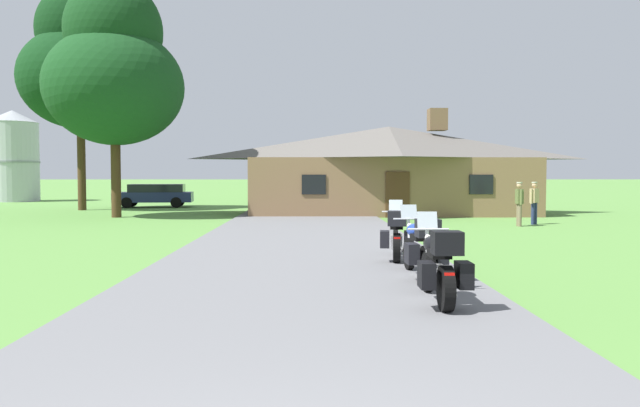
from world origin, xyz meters
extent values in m
plane|color=#56893D|center=(0.00, 20.00, 0.00)|extent=(500.00, 500.00, 0.00)
cube|color=slate|center=(0.00, 18.00, 0.03)|extent=(6.40, 80.00, 0.06)
cylinder|color=black|center=(2.06, 7.22, 0.38)|extent=(0.12, 0.64, 0.64)
cylinder|color=black|center=(2.04, 5.78, 0.38)|extent=(0.16, 0.64, 0.64)
cube|color=silver|center=(2.05, 6.48, 0.44)|extent=(0.27, 0.56, 0.30)
ellipsoid|color=black|center=(2.05, 6.74, 0.89)|extent=(0.31, 0.52, 0.26)
cube|color=black|center=(2.05, 6.28, 0.80)|extent=(0.29, 0.52, 0.10)
cylinder|color=silver|center=(2.06, 7.18, 1.08)|extent=(0.66, 0.04, 0.03)
cylinder|color=silver|center=(2.06, 7.22, 0.74)|extent=(0.06, 0.24, 0.73)
cube|color=#B2BCC6|center=(2.06, 7.28, 1.22)|extent=(0.32, 0.11, 0.27)
sphere|color=silver|center=(2.06, 7.18, 0.94)|extent=(0.11, 0.11, 0.11)
cube|color=black|center=(2.04, 5.73, 1.02)|extent=(0.40, 0.37, 0.32)
cube|color=red|center=(2.04, 5.56, 0.60)|extent=(0.14, 0.03, 0.06)
cylinder|color=silver|center=(2.18, 6.10, 0.28)|extent=(0.08, 0.55, 0.07)
cube|color=black|center=(1.78, 5.83, 0.56)|extent=(0.21, 0.40, 0.36)
cube|color=black|center=(2.30, 5.83, 0.56)|extent=(0.21, 0.40, 0.36)
cylinder|color=black|center=(2.14, 9.56, 0.38)|extent=(0.15, 0.65, 0.64)
cylinder|color=black|center=(2.22, 8.12, 0.38)|extent=(0.19, 0.65, 0.64)
cube|color=silver|center=(2.18, 8.82, 0.44)|extent=(0.29, 0.57, 0.30)
ellipsoid|color=#1E3899|center=(2.17, 9.08, 0.89)|extent=(0.33, 0.54, 0.26)
cube|color=black|center=(2.19, 8.62, 0.80)|extent=(0.31, 0.54, 0.10)
cylinder|color=silver|center=(2.14, 9.52, 1.08)|extent=(0.66, 0.07, 0.03)
cylinder|color=silver|center=(2.14, 9.56, 0.74)|extent=(0.07, 0.24, 0.73)
cube|color=#B2BCC6|center=(2.13, 9.62, 1.22)|extent=(0.33, 0.13, 0.27)
sphere|color=silver|center=(2.14, 9.52, 0.94)|extent=(0.11, 0.11, 0.11)
cube|color=black|center=(2.22, 8.07, 1.02)|extent=(0.42, 0.38, 0.32)
cube|color=red|center=(2.23, 7.90, 0.60)|extent=(0.14, 0.04, 0.06)
cylinder|color=silver|center=(2.34, 8.45, 0.28)|extent=(0.10, 0.55, 0.07)
cube|color=black|center=(1.96, 8.16, 0.56)|extent=(0.22, 0.41, 0.36)
cube|color=black|center=(2.48, 8.19, 0.56)|extent=(0.22, 0.41, 0.36)
cylinder|color=black|center=(2.20, 11.96, 0.38)|extent=(0.19, 0.65, 0.64)
cylinder|color=black|center=(2.03, 10.53, 0.38)|extent=(0.23, 0.65, 0.64)
cube|color=silver|center=(2.11, 11.23, 0.44)|extent=(0.33, 0.59, 0.30)
ellipsoid|color=silver|center=(2.14, 11.49, 0.89)|extent=(0.36, 0.55, 0.26)
cube|color=black|center=(2.09, 11.03, 0.80)|extent=(0.34, 0.55, 0.10)
cylinder|color=silver|center=(2.20, 11.92, 1.08)|extent=(0.66, 0.11, 0.03)
cylinder|color=silver|center=(2.20, 11.96, 0.74)|extent=(0.09, 0.24, 0.73)
cube|color=#B2BCC6|center=(2.21, 12.02, 1.22)|extent=(0.33, 0.15, 0.27)
sphere|color=silver|center=(2.20, 11.92, 0.94)|extent=(0.11, 0.11, 0.11)
cube|color=black|center=(2.02, 10.49, 1.02)|extent=(0.44, 0.41, 0.32)
cube|color=red|center=(2.00, 10.32, 0.60)|extent=(0.14, 0.05, 0.06)
cylinder|color=silver|center=(2.21, 10.84, 0.28)|extent=(0.14, 0.55, 0.07)
cube|color=black|center=(1.78, 10.62, 0.56)|extent=(0.25, 0.42, 0.36)
cube|color=black|center=(2.29, 10.55, 0.56)|extent=(0.25, 0.42, 0.36)
cube|color=brown|center=(4.15, 28.58, 1.38)|extent=(13.68, 6.45, 2.76)
pyramid|color=#5B5651|center=(4.15, 28.58, 3.58)|extent=(14.50, 6.84, 1.65)
cube|color=brown|center=(6.61, 28.58, 4.76)|extent=(0.90, 0.90, 1.10)
cube|color=#472D19|center=(4.15, 25.33, 1.05)|extent=(1.10, 0.08, 2.10)
cube|color=black|center=(0.32, 25.33, 1.52)|extent=(1.10, 0.06, 0.90)
cube|color=black|center=(7.98, 25.33, 1.52)|extent=(1.10, 0.06, 0.90)
cylinder|color=navy|center=(8.92, 21.33, 0.43)|extent=(0.14, 0.14, 0.86)
cylinder|color=navy|center=(9.05, 21.45, 0.43)|extent=(0.14, 0.14, 0.86)
cube|color=tan|center=(8.99, 21.39, 1.14)|extent=(0.42, 0.40, 0.56)
cylinder|color=tan|center=(8.81, 21.24, 1.12)|extent=(0.09, 0.09, 0.58)
cylinder|color=tan|center=(9.16, 21.54, 1.12)|extent=(0.09, 0.09, 0.58)
sphere|color=tan|center=(8.99, 21.39, 1.56)|extent=(0.21, 0.21, 0.21)
cylinder|color=#B2AD99|center=(8.99, 21.39, 1.66)|extent=(0.22, 0.22, 0.05)
cylinder|color=#75664C|center=(8.11, 20.64, 0.43)|extent=(0.14, 0.14, 0.86)
cylinder|color=#75664C|center=(8.10, 20.46, 0.43)|extent=(0.14, 0.14, 0.86)
cube|color=#5B6638|center=(8.10, 20.55, 1.14)|extent=(0.23, 0.36, 0.56)
cylinder|color=#5B6638|center=(8.11, 20.78, 1.12)|extent=(0.09, 0.09, 0.58)
cylinder|color=#5B6638|center=(8.10, 20.32, 1.12)|extent=(0.09, 0.09, 0.58)
sphere|color=tan|center=(8.10, 20.55, 1.56)|extent=(0.21, 0.21, 0.21)
cylinder|color=#B2AD99|center=(8.10, 20.55, 1.66)|extent=(0.22, 0.22, 0.05)
cylinder|color=#422D19|center=(-12.53, 31.67, 2.74)|extent=(0.44, 0.44, 5.47)
ellipsoid|color=#0F3314|center=(-12.53, 31.67, 7.27)|extent=(6.52, 6.52, 5.55)
ellipsoid|color=black|center=(-12.53, 31.67, 9.87)|extent=(4.57, 4.57, 4.89)
cylinder|color=#422D19|center=(-8.77, 25.74, 2.13)|extent=(0.44, 0.44, 4.25)
ellipsoid|color=#143D19|center=(-8.77, 25.74, 5.98)|extent=(6.27, 6.27, 5.33)
ellipsoid|color=#123716|center=(-8.77, 25.74, 8.48)|extent=(4.39, 4.39, 4.70)
cylinder|color=#B2B7BC|center=(-21.80, 43.14, 2.91)|extent=(3.59, 3.59, 5.81)
cone|color=#999EA3|center=(-21.80, 43.14, 6.26)|extent=(3.67, 3.67, 0.90)
cylinder|color=gray|center=(-21.80, 43.14, 2.91)|extent=(3.70, 3.70, 0.15)
cube|color=navy|center=(-9.32, 34.61, 0.62)|extent=(4.76, 2.30, 0.60)
cube|color=black|center=(-9.12, 34.64, 1.16)|extent=(3.37, 1.94, 0.48)
cylinder|color=black|center=(-10.65, 33.63, 0.32)|extent=(0.66, 0.28, 0.64)
cylinder|color=black|center=(-10.82, 35.31, 0.32)|extent=(0.66, 0.28, 0.64)
cylinder|color=black|center=(-7.81, 33.92, 0.32)|extent=(0.66, 0.28, 0.64)
cylinder|color=black|center=(-7.98, 35.60, 0.32)|extent=(0.66, 0.28, 0.64)
camera|label=1|loc=(0.16, -2.62, 1.95)|focal=34.49mm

